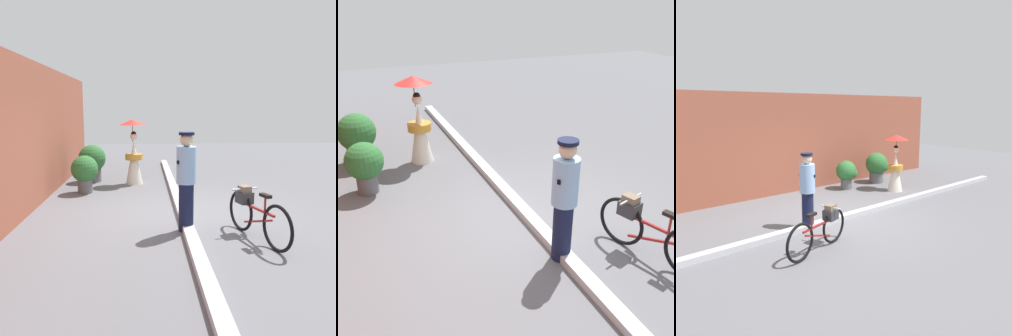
% 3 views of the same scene
% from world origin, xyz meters
% --- Properties ---
extents(ground_plane, '(30.00, 30.00, 0.00)m').
position_xyz_m(ground_plane, '(0.00, 0.00, 0.00)').
color(ground_plane, slate).
extents(building_wall, '(14.00, 0.40, 3.12)m').
position_xyz_m(building_wall, '(0.00, 3.26, 1.56)').
color(building_wall, brown).
rests_on(building_wall, ground_plane).
extents(sidewalk_curb, '(14.00, 0.20, 0.12)m').
position_xyz_m(sidewalk_curb, '(0.00, 0.00, 0.06)').
color(sidewalk_curb, '#B2B2B7').
rests_on(sidewalk_curb, ground_plane).
extents(bicycle_near_officer, '(1.68, 0.62, 0.81)m').
position_xyz_m(bicycle_near_officer, '(-1.49, -1.04, 0.43)').
color(bicycle_near_officer, black).
rests_on(bicycle_near_officer, ground_plane).
extents(person_officer, '(0.34, 0.35, 1.72)m').
position_xyz_m(person_officer, '(-1.06, 0.03, 0.92)').
color(person_officer, '#141938').
rests_on(person_officer, ground_plane).
extents(person_with_parasol, '(0.76, 0.76, 1.82)m').
position_xyz_m(person_with_parasol, '(3.06, 1.05, 0.90)').
color(person_with_parasol, silver).
rests_on(person_with_parasol, ground_plane).
extents(potted_plant_by_door, '(0.69, 0.68, 0.95)m').
position_xyz_m(potted_plant_by_door, '(2.01, 2.24, 0.55)').
color(potted_plant_by_door, '#59595B').
rests_on(potted_plant_by_door, ground_plane).
extents(potted_plant_small, '(0.81, 0.79, 1.08)m').
position_xyz_m(potted_plant_small, '(3.47, 2.26, 0.61)').
color(potted_plant_small, '#59595B').
rests_on(potted_plant_small, ground_plane).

